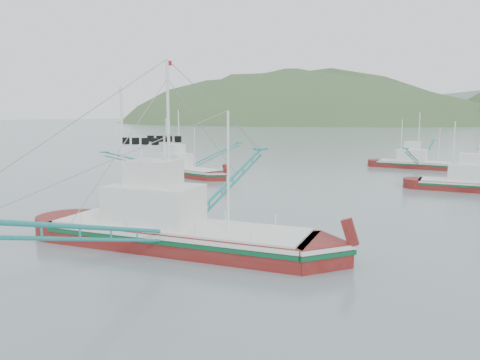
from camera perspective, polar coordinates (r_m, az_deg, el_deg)
The scene contains 6 objects.
ground at distance 33.13m, azimuth -5.76°, elevation -6.72°, with size 1200.00×1200.00×0.00m, color slate.
main_boat at distance 29.88m, azimuth -7.90°, elevation -3.96°, with size 17.81×30.89×12.65m.
bg_boat_left at distance 64.75m, azimuth -7.25°, elevation 1.89°, with size 13.57×23.82×9.69m.
bg_boat_far at distance 77.74m, azimuth 20.99°, elevation 2.28°, with size 12.94×23.22×9.39m.
bg_boat_right at distance 57.35m, azimuth 27.25°, elevation 0.22°, with size 13.23×23.22×9.45m.
headland_left at distance 433.88m, azimuth 5.91°, elevation 6.95°, with size 448.00×308.00×210.00m, color #36532A.
Camera 1 is at (20.28, -24.80, 8.45)m, focal length 35.00 mm.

